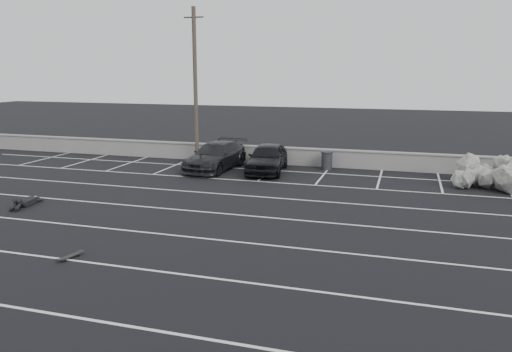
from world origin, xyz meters
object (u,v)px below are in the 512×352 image
(trash_bin, at_px, (327,160))
(riprap_pile, at_px, (512,178))
(skateboard, at_px, (70,256))
(car_right, at_px, (216,156))
(person, at_px, (29,199))
(utility_pole, at_px, (195,86))
(car_left, at_px, (267,158))

(trash_bin, bearing_deg, riprap_pile, -12.71)
(skateboard, bearing_deg, trash_bin, 85.72)
(car_right, xyz_separation_m, trash_bin, (6.13, 1.81, -0.24))
(person, distance_m, skateboard, 7.45)
(utility_pole, relative_size, skateboard, 11.92)
(car_right, relative_size, riprap_pile, 1.02)
(car_right, relative_size, person, 2.13)
(trash_bin, xyz_separation_m, riprap_pile, (9.30, -2.10, 0.01))
(utility_pole, distance_m, person, 12.45)
(car_right, xyz_separation_m, skateboard, (0.81, -14.23, -0.70))
(car_right, relative_size, trash_bin, 5.09)
(person, height_order, skateboard, person)
(car_left, xyz_separation_m, car_right, (-3.04, -0.13, -0.04))
(utility_pole, distance_m, skateboard, 16.96)
(car_right, bearing_deg, trash_bin, 20.74)
(utility_pole, bearing_deg, person, -104.48)
(utility_pole, bearing_deg, car_right, -43.44)
(car_right, distance_m, skateboard, 14.27)
(car_left, relative_size, riprap_pile, 0.91)
(car_right, xyz_separation_m, person, (-4.87, -9.41, -0.53))
(car_left, relative_size, car_right, 0.89)
(person, xyz_separation_m, skateboard, (5.68, -4.82, -0.17))
(trash_bin, bearing_deg, person, -134.43)
(car_left, height_order, utility_pole, utility_pole)
(car_right, distance_m, riprap_pile, 15.44)
(person, bearing_deg, trash_bin, 34.41)
(skateboard, bearing_deg, riprap_pile, 57.71)
(car_left, bearing_deg, riprap_pile, -7.98)
(trash_bin, distance_m, riprap_pile, 9.54)
(car_left, relative_size, person, 1.90)
(car_left, xyz_separation_m, person, (-7.91, -9.53, -0.57))
(utility_pole, bearing_deg, riprap_pile, -7.01)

